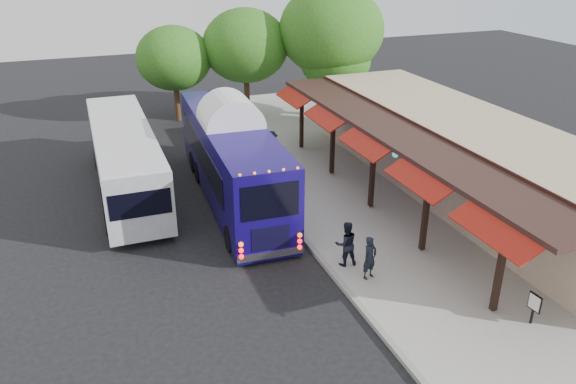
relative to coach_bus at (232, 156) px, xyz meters
name	(u,v)px	position (x,y,z in m)	size (l,w,h in m)	color
ground	(329,273)	(1.45, -7.25, -2.07)	(90.00, 90.00, 0.00)	black
sidewalk	(395,204)	(6.45, -3.25, -1.99)	(10.00, 40.00, 0.15)	#9E9B93
curb	(290,222)	(1.50, -3.25, -1.99)	(0.20, 40.00, 0.16)	gray
station_shelter	(463,157)	(9.83, -3.25, -0.22)	(8.15, 20.00, 3.60)	tan
coach_bus	(232,156)	(0.00, 0.00, 0.00)	(3.10, 12.13, 3.85)	#140861
city_bus	(125,157)	(-4.37, 2.52, -0.34)	(2.61, 11.61, 3.12)	#989AA0
ped_a	(370,258)	(2.51, -8.16, -1.14)	(0.57, 0.37, 1.55)	black
ped_b	(346,244)	(2.13, -7.10, -1.08)	(0.81, 0.63, 1.68)	black
ped_c	(281,169)	(2.44, 0.36, -1.09)	(0.97, 0.40, 1.65)	black
ped_d	(271,149)	(2.82, 2.88, -0.99)	(1.20, 0.69, 1.85)	black
sign_board	(534,304)	(5.91, -12.15, -1.21)	(0.09, 0.47, 1.04)	black
tree_left	(246,46)	(4.35, 12.08, 2.57)	(5.44, 5.44, 6.96)	#382314
tree_mid	(331,30)	(9.31, 10.06, 3.53)	(6.55, 6.55, 8.39)	#382314
tree_right	(336,61)	(9.50, 9.67, 1.69)	(4.41, 4.41, 5.64)	#382314
tree_far	(174,58)	(-0.07, 12.95, 1.93)	(4.69, 4.69, 6.00)	#382314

